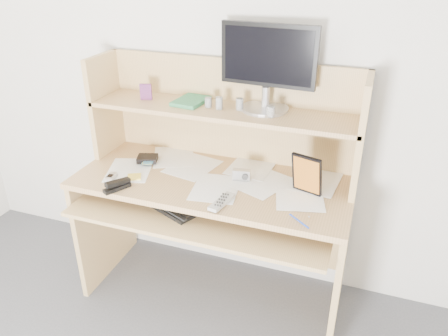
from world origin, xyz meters
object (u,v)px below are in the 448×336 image
(desk, at_px, (218,182))
(game_case, at_px, (307,175))
(tv_remote, at_px, (222,202))
(keyboard, at_px, (165,201))
(monitor, at_px, (268,65))

(desk, xyz_separation_m, game_case, (0.47, -0.08, 0.16))
(game_case, bearing_deg, tv_remote, -130.15)
(desk, bearing_deg, tv_remote, -66.23)
(tv_remote, bearing_deg, desk, 125.92)
(keyboard, bearing_deg, monitor, 66.47)
(desk, relative_size, keyboard, 3.24)
(keyboard, relative_size, game_case, 2.11)
(keyboard, bearing_deg, tv_remote, 12.83)
(tv_remote, distance_m, monitor, 0.69)
(game_case, relative_size, monitor, 0.43)
(tv_remote, height_order, monitor, monitor)
(desk, height_order, monitor, monitor)
(monitor, bearing_deg, game_case, -35.18)
(desk, height_order, game_case, desk)
(desk, distance_m, monitor, 0.66)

